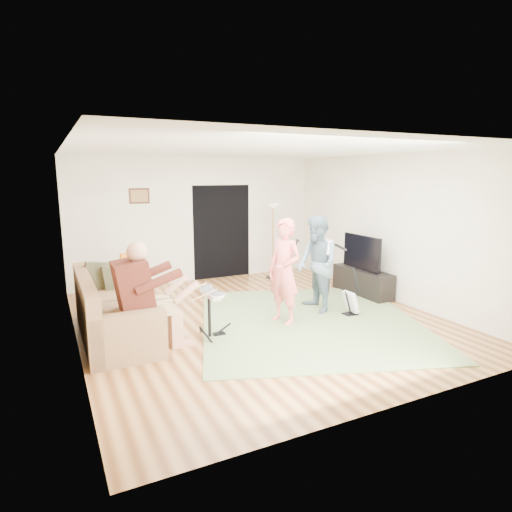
{
  "coord_description": "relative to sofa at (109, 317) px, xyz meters",
  "views": [
    {
      "loc": [
        -3.01,
        -5.96,
        2.34
      ],
      "look_at": [
        0.09,
        0.3,
        1.0
      ],
      "focal_mm": 30.0,
      "sensor_mm": 36.0,
      "label": 1
    }
  ],
  "objects": [
    {
      "name": "floor",
      "position": [
        2.3,
        -0.27,
        -0.31
      ],
      "size": [
        6.0,
        6.0,
        0.0
      ],
      "primitive_type": "plane",
      "color": "brown",
      "rests_on": "ground"
    },
    {
      "name": "walls",
      "position": [
        2.3,
        -0.27,
        1.04
      ],
      "size": [
        5.5,
        6.0,
        2.7
      ],
      "primitive_type": null,
      "color": "#EEE4CE",
      "rests_on": "floor"
    },
    {
      "name": "ceiling",
      "position": [
        2.3,
        -0.27,
        2.39
      ],
      "size": [
        6.0,
        6.0,
        0.0
      ],
      "primitive_type": "plane",
      "rotation": [
        3.14,
        0.0,
        0.0
      ],
      "color": "white",
      "rests_on": "walls"
    },
    {
      "name": "window_blinds",
      "position": [
        -0.44,
        -0.07,
        1.24
      ],
      "size": [
        0.0,
        2.05,
        2.05
      ],
      "primitive_type": "plane",
      "rotation": [
        1.57,
        0.0,
        1.57
      ],
      "color": "#925D2D",
      "rests_on": "walls"
    },
    {
      "name": "doorway",
      "position": [
        2.85,
        2.72,
        0.74
      ],
      "size": [
        2.1,
        0.0,
        2.1
      ],
      "primitive_type": "plane",
      "rotation": [
        1.57,
        0.0,
        0.0
      ],
      "color": "black",
      "rests_on": "walls"
    },
    {
      "name": "picture_frame",
      "position": [
        1.05,
        2.72,
        1.59
      ],
      "size": [
        0.42,
        0.03,
        0.32
      ],
      "primitive_type": "cube",
      "color": "#3F2314",
      "rests_on": "walls"
    },
    {
      "name": "area_rug",
      "position": [
        2.98,
        -0.73,
        -0.3
      ],
      "size": [
        4.45,
        4.65,
        0.02
      ],
      "primitive_type": "cube",
      "rotation": [
        0.0,
        0.0,
        -0.34
      ],
      "color": "#67804D",
      "rests_on": "floor"
    },
    {
      "name": "sofa",
      "position": [
        0.0,
        0.0,
        0.0
      ],
      "size": [
        0.94,
        2.28,
        0.92
      ],
      "color": "#916C48",
      "rests_on": "floor"
    },
    {
      "name": "drummer",
      "position": [
        0.45,
        -0.65,
        0.27
      ],
      "size": [
        0.96,
        0.54,
        1.48
      ],
      "color": "#562218",
      "rests_on": "sofa"
    },
    {
      "name": "drum_kit",
      "position": [
        1.3,
        -0.65,
        0.01
      ],
      "size": [
        0.39,
        0.71,
        0.73
      ],
      "color": "black",
      "rests_on": "floor"
    },
    {
      "name": "singer",
      "position": [
        2.59,
        -0.56,
        0.53
      ],
      "size": [
        0.57,
        0.7,
        1.67
      ],
      "primitive_type": "imported",
      "rotation": [
        0.0,
        0.0,
        -1.25
      ],
      "color": "#FF6E70",
      "rests_on": "floor"
    },
    {
      "name": "microphone",
      "position": [
        2.79,
        -0.56,
        0.94
      ],
      "size": [
        0.06,
        0.06,
        0.24
      ],
      "primitive_type": null,
      "color": "black",
      "rests_on": "singer"
    },
    {
      "name": "guitarist",
      "position": [
        3.37,
        -0.32,
        0.52
      ],
      "size": [
        0.71,
        0.87,
        1.66
      ],
      "primitive_type": "imported",
      "rotation": [
        0.0,
        0.0,
        -1.67
      ],
      "color": "slate",
      "rests_on": "floor"
    },
    {
      "name": "guitar_held",
      "position": [
        3.57,
        -0.32,
        0.82
      ],
      "size": [
        0.3,
        0.61,
        0.26
      ],
      "primitive_type": null,
      "rotation": [
        0.0,
        0.0,
        -0.32
      ],
      "color": "white",
      "rests_on": "guitarist"
    },
    {
      "name": "guitar_spare",
      "position": [
        3.77,
        -0.77,
        -0.07
      ],
      "size": [
        0.3,
        0.27,
        0.83
      ],
      "color": "black",
      "rests_on": "floor"
    },
    {
      "name": "torchiere_lamp",
      "position": [
        3.87,
        2.16,
        0.85
      ],
      "size": [
        0.3,
        0.3,
        1.69
      ],
      "color": "black",
      "rests_on": "floor"
    },
    {
      "name": "dining_chair",
      "position": [
        0.65,
        1.34,
        0.03
      ],
      "size": [
        0.49,
        0.51,
        0.96
      ],
      "rotation": [
        0.0,
        0.0,
        0.23
      ],
      "color": "tan",
      "rests_on": "floor"
    },
    {
      "name": "tv_cabinet",
      "position": [
        4.8,
        0.17,
        -0.06
      ],
      "size": [
        0.4,
        1.4,
        0.5
      ],
      "primitive_type": "cube",
      "color": "black",
      "rests_on": "floor"
    },
    {
      "name": "television",
      "position": [
        4.75,
        0.17,
        0.54
      ],
      "size": [
        0.06,
        1.01,
        0.66
      ],
      "primitive_type": "cube",
      "color": "black",
      "rests_on": "tv_cabinet"
    }
  ]
}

